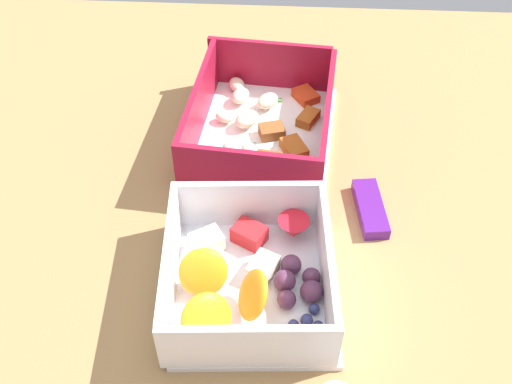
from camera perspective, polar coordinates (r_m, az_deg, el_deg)
name	(u,v)px	position (r cm, az deg, el deg)	size (l,w,h in cm)	color
table_surface	(260,220)	(60.31, 0.38, -2.66)	(80.00, 80.00, 2.00)	#9E7547
pasta_container	(262,125)	(66.15, 0.53, 6.29)	(20.42, 16.05, 6.45)	white
fruit_bowl	(249,276)	(52.28, -0.61, -7.86)	(16.17, 14.74, 5.81)	white
candy_bar	(370,208)	(60.23, 10.58, -1.51)	(7.00, 2.40, 1.20)	#51197A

